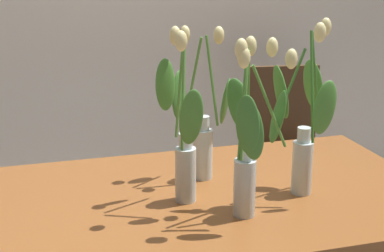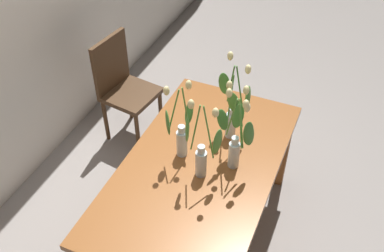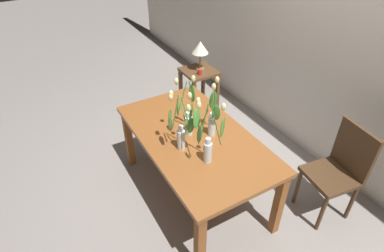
% 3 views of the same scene
% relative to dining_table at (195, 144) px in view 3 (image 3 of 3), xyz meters
% --- Properties ---
extents(ground_plane, '(18.00, 18.00, 0.00)m').
position_rel_dining_table_xyz_m(ground_plane, '(0.00, 0.00, -0.65)').
color(ground_plane, gray).
extents(room_wall_rear, '(9.00, 0.10, 2.70)m').
position_rel_dining_table_xyz_m(room_wall_rear, '(0.00, 1.54, 0.70)').
color(room_wall_rear, silver).
rests_on(room_wall_rear, ground).
extents(dining_table, '(1.60, 0.90, 0.74)m').
position_rel_dining_table_xyz_m(dining_table, '(0.00, 0.00, 0.00)').
color(dining_table, brown).
rests_on(dining_table, ground).
extents(tulip_vase_0, '(0.22, 0.25, 0.55)m').
position_rel_dining_table_xyz_m(tulip_vase_0, '(0.10, -0.19, 0.32)').
color(tulip_vase_0, silver).
rests_on(tulip_vase_0, dining_table).
extents(tulip_vase_1, '(0.25, 0.24, 0.58)m').
position_rel_dining_table_xyz_m(tulip_vase_1, '(0.33, -0.09, 0.31)').
color(tulip_vase_1, silver).
rests_on(tulip_vase_1, dining_table).
extents(tulip_vase_2, '(0.12, 0.21, 0.56)m').
position_rel_dining_table_xyz_m(tulip_vase_2, '(-0.06, -0.04, 0.28)').
color(tulip_vase_2, silver).
rests_on(tulip_vase_2, dining_table).
extents(tulip_vase_3, '(0.23, 0.15, 0.54)m').
position_rel_dining_table_xyz_m(tulip_vase_3, '(0.06, 0.14, 0.27)').
color(tulip_vase_3, silver).
rests_on(tulip_vase_3, dining_table).
extents(dining_chair, '(0.45, 0.45, 0.93)m').
position_rel_dining_table_xyz_m(dining_chair, '(0.80, 1.02, -0.12)').
color(dining_chair, '#4C331E').
rests_on(dining_chair, ground).
extents(side_table, '(0.44, 0.44, 0.55)m').
position_rel_dining_table_xyz_m(side_table, '(-1.43, 0.91, -0.22)').
color(side_table, brown).
rests_on(side_table, ground).
extents(table_lamp, '(0.22, 0.22, 0.40)m').
position_rel_dining_table_xyz_m(table_lamp, '(-1.45, 0.93, 0.21)').
color(table_lamp, olive).
rests_on(table_lamp, side_table).
extents(pillar_candle, '(0.06, 0.06, 0.07)m').
position_rel_dining_table_xyz_m(pillar_candle, '(-1.32, 0.85, -0.06)').
color(pillar_candle, '#B72D23').
rests_on(pillar_candle, side_table).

